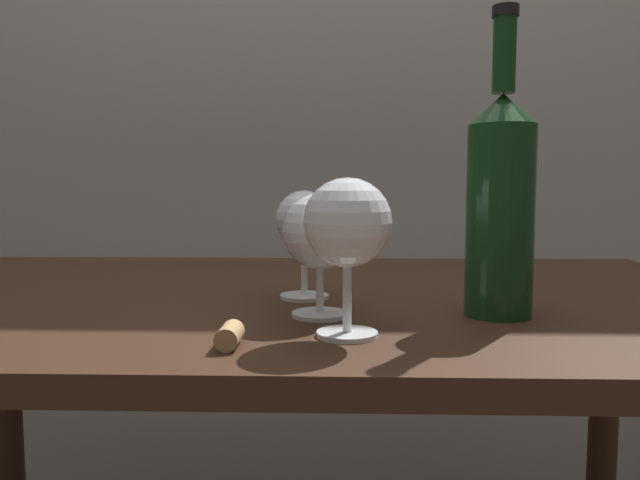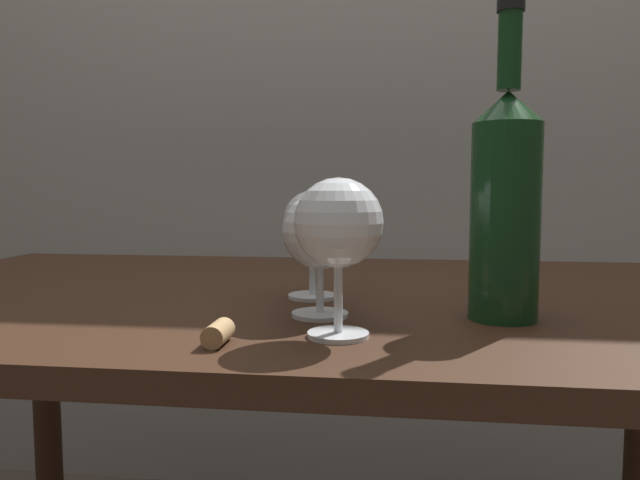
# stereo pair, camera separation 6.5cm
# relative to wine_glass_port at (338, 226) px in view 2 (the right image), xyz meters

# --- Properties ---
(back_wall) EXTENTS (5.00, 0.08, 2.60)m
(back_wall) POSITION_rel_wine_glass_port_xyz_m (-0.08, 1.19, 0.41)
(back_wall) COLOR gray
(back_wall) RESTS_ON ground_plane
(dining_table) EXTENTS (1.34, 0.78, 0.78)m
(dining_table) POSITION_rel_wine_glass_port_xyz_m (-0.08, 0.26, -0.22)
(dining_table) COLOR #382114
(dining_table) RESTS_ON ground_plane
(wine_glass_port) EXTENTS (0.09, 0.09, 0.16)m
(wine_glass_port) POSITION_rel_wine_glass_port_xyz_m (0.00, 0.00, 0.00)
(wine_glass_port) COLOR white
(wine_glass_port) RESTS_ON dining_table
(wine_glass_white) EXTENTS (0.09, 0.09, 0.14)m
(wine_glass_white) POSITION_rel_wine_glass_port_xyz_m (-0.03, 0.09, -0.01)
(wine_glass_white) COLOR white
(wine_glass_white) RESTS_ON dining_table
(wine_glass_cabernet) EXTENTS (0.08, 0.08, 0.14)m
(wine_glass_cabernet) POSITION_rel_wine_glass_port_xyz_m (-0.05, 0.20, -0.01)
(wine_glass_cabernet) COLOR white
(wine_glass_cabernet) RESTS_ON dining_table
(wine_bottle) EXTENTS (0.08, 0.08, 0.35)m
(wine_bottle) POSITION_rel_wine_glass_port_xyz_m (0.18, 0.10, 0.02)
(wine_bottle) COLOR #143819
(wine_bottle) RESTS_ON dining_table
(cork) EXTENTS (0.02, 0.04, 0.02)m
(cork) POSITION_rel_wine_glass_port_xyz_m (-0.11, -0.04, -0.10)
(cork) COLOR tan
(cork) RESTS_ON dining_table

